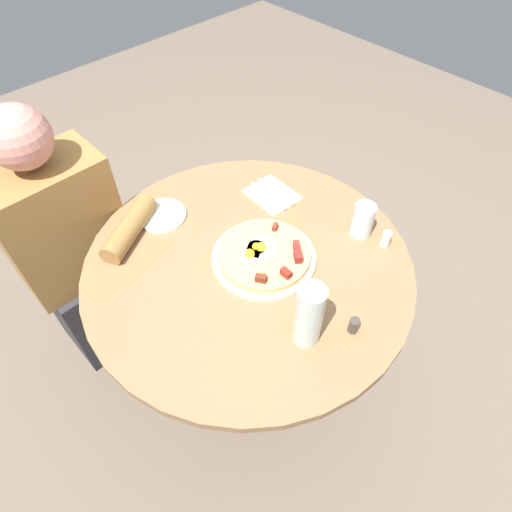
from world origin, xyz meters
TOP-DOWN VIEW (x-y plane):
  - ground_plane at (0.00, 0.00)m, footprint 6.00×6.00m
  - dining_table at (0.00, 0.00)m, footprint 1.01×1.01m
  - person_seated at (0.33, -0.59)m, footprint 0.46×0.48m
  - pizza_plate at (-0.04, 0.03)m, footprint 0.32×0.32m
  - breakfast_pizza at (-0.04, 0.03)m, footprint 0.29×0.29m
  - bread_plate at (0.07, -0.35)m, footprint 0.16×0.16m
  - napkin at (-0.27, -0.17)m, footprint 0.15×0.18m
  - fork at (-0.25, -0.17)m, footprint 0.02×0.18m
  - knife at (-0.29, -0.16)m, footprint 0.02×0.18m
  - water_glass at (-0.35, 0.16)m, footprint 0.07×0.07m
  - water_bottle at (0.07, 0.30)m, footprint 0.07×0.07m
  - salt_shaker at (-0.36, 0.25)m, footprint 0.03×0.03m
  - pepper_shaker at (-0.04, 0.37)m, footprint 0.03×0.03m

SIDE VIEW (x-z plane):
  - ground_plane at x=0.00m, z-range 0.00..0.00m
  - person_seated at x=0.33m, z-range -0.06..1.07m
  - dining_table at x=0.00m, z-range 0.19..0.92m
  - napkin at x=-0.27m, z-range 0.73..0.73m
  - bread_plate at x=0.07m, z-range 0.73..0.74m
  - pizza_plate at x=-0.04m, z-range 0.73..0.74m
  - fork at x=-0.25m, z-range 0.73..0.74m
  - knife at x=-0.29m, z-range 0.73..0.74m
  - pepper_shaker at x=-0.04m, z-range 0.73..0.77m
  - breakfast_pizza at x=-0.04m, z-range 0.73..0.78m
  - salt_shaker at x=-0.36m, z-range 0.73..0.78m
  - water_glass at x=-0.35m, z-range 0.73..0.84m
  - water_bottle at x=0.07m, z-range 0.73..0.94m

